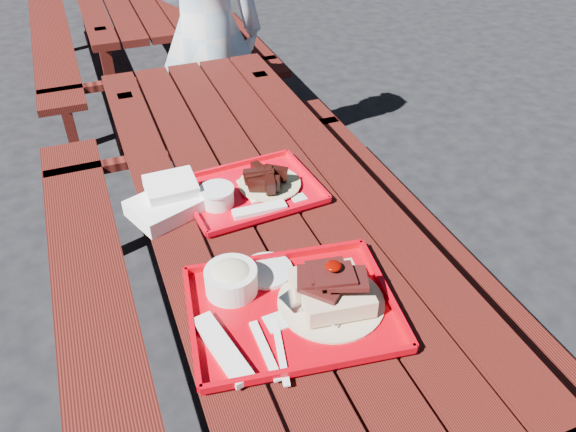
% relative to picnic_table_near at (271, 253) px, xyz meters
% --- Properties ---
extents(ground, '(60.00, 60.00, 0.00)m').
position_rel_picnic_table_near_xyz_m(ground, '(0.00, 0.00, -0.56)').
color(ground, black).
rests_on(ground, ground).
extents(picnic_table_near, '(1.41, 2.40, 0.75)m').
position_rel_picnic_table_near_xyz_m(picnic_table_near, '(0.00, 0.00, 0.00)').
color(picnic_table_near, '#4A140E').
rests_on(picnic_table_near, ground).
extents(picnic_table_far, '(1.41, 2.40, 0.75)m').
position_rel_picnic_table_near_xyz_m(picnic_table_far, '(0.00, 2.80, 0.00)').
color(picnic_table_far, '#4A140E').
rests_on(picnic_table_far, ground).
extents(near_tray, '(0.55, 0.45, 0.16)m').
position_rel_picnic_table_near_xyz_m(near_tray, '(-0.10, -0.41, 0.23)').
color(near_tray, '#B4000B').
rests_on(near_tray, picnic_table_near).
extents(far_tray, '(0.43, 0.35, 0.07)m').
position_rel_picnic_table_near_xyz_m(far_tray, '(-0.04, 0.08, 0.21)').
color(far_tray, red).
rests_on(far_tray, picnic_table_near).
extents(white_cloth, '(0.26, 0.23, 0.09)m').
position_rel_picnic_table_near_xyz_m(white_cloth, '(-0.29, 0.09, 0.23)').
color(white_cloth, white).
rests_on(white_cloth, picnic_table_near).
extents(person, '(0.66, 0.52, 1.59)m').
position_rel_picnic_table_near_xyz_m(person, '(0.18, 1.45, 0.24)').
color(person, '#AECDE5').
rests_on(person, ground).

